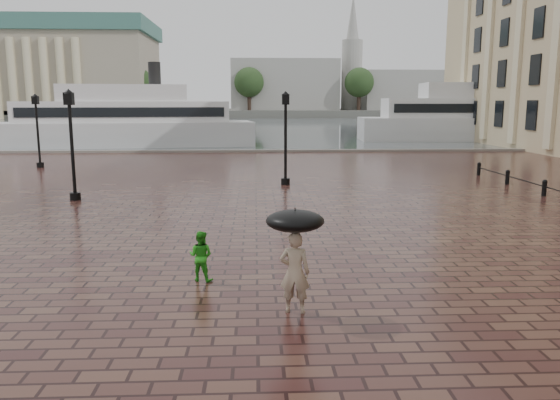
% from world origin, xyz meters
% --- Properties ---
extents(ground, '(300.00, 300.00, 0.00)m').
position_xyz_m(ground, '(0.00, 0.00, 0.00)').
color(ground, '#371A19').
rests_on(ground, ground).
extents(harbour_water, '(240.00, 240.00, 0.00)m').
position_xyz_m(harbour_water, '(0.00, 92.00, 0.00)').
color(harbour_water, '#434C52').
rests_on(harbour_water, ground).
extents(quay_edge, '(80.00, 0.60, 0.30)m').
position_xyz_m(quay_edge, '(0.00, 32.00, 0.00)').
color(quay_edge, slate).
rests_on(quay_edge, ground).
extents(far_shore, '(300.00, 60.00, 2.00)m').
position_xyz_m(far_shore, '(0.00, 160.00, 1.00)').
color(far_shore, '#4C4C47').
rests_on(far_shore, ground).
extents(museum, '(57.00, 32.50, 26.00)m').
position_xyz_m(museum, '(-55.00, 144.61, 13.91)').
color(museum, gray).
rests_on(museum, ground).
extents(distant_skyline, '(102.50, 22.00, 33.00)m').
position_xyz_m(distant_skyline, '(48.14, 150.00, 9.45)').
color(distant_skyline, '#989790').
rests_on(distant_skyline, ground).
extents(far_trees, '(188.00, 8.00, 13.50)m').
position_xyz_m(far_trees, '(0.00, 138.00, 9.42)').
color(far_trees, '#2D2119').
rests_on(far_trees, ground).
extents(street_lamps, '(15.44, 12.44, 4.40)m').
position_xyz_m(street_lamps, '(-5.00, 15.33, 2.33)').
color(street_lamps, black).
rests_on(street_lamps, ground).
extents(adult_pedestrian, '(0.64, 0.48, 1.60)m').
position_xyz_m(adult_pedestrian, '(2.25, -2.79, 0.80)').
color(adult_pedestrian, tan).
rests_on(adult_pedestrian, ground).
extents(child_pedestrian, '(0.67, 0.59, 1.15)m').
position_xyz_m(child_pedestrian, '(0.26, -0.78, 0.58)').
color(child_pedestrian, green).
rests_on(child_pedestrian, ground).
extents(ferry_near, '(23.96, 9.14, 7.67)m').
position_xyz_m(ferry_near, '(-10.43, 38.55, 2.30)').
color(ferry_near, silver).
rests_on(ferry_near, ground).
extents(ferry_far, '(25.68, 7.71, 8.31)m').
position_xyz_m(ferry_far, '(25.57, 45.36, 2.50)').
color(ferry_far, silver).
rests_on(ferry_far, ground).
extents(umbrella, '(1.10, 1.10, 1.12)m').
position_xyz_m(umbrella, '(2.25, -2.79, 1.80)').
color(umbrella, black).
rests_on(umbrella, ground).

